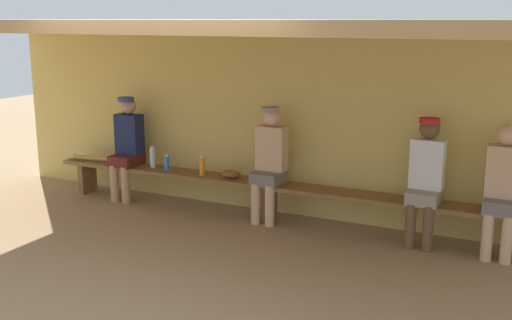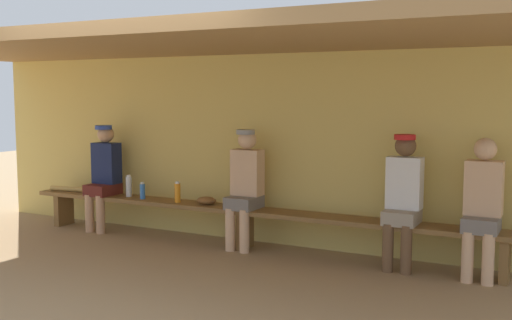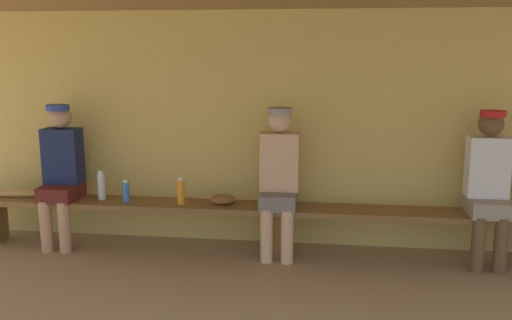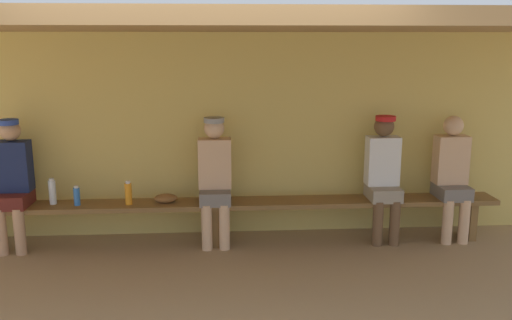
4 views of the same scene
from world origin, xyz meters
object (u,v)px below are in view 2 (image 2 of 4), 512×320
bench (245,214)px  water_bottle_blue (129,186)px  player_shirtless_tan (403,195)px  player_in_white (482,203)px  baseball_glove_tan (206,200)px  player_with_sunglasses (104,172)px  player_near_post (245,183)px  water_bottle_orange (177,192)px  baseball_bat (78,190)px  water_bottle_clear (142,191)px

bench → water_bottle_blue: (-1.67, 0.03, 0.20)m
player_shirtless_tan → bench: bearing=-179.9°
player_in_white → player_shirtless_tan: player_shirtless_tan is taller
baseball_glove_tan → player_in_white: bearing=177.3°
player_shirtless_tan → player_with_sunglasses: size_ratio=1.00×
player_near_post → water_bottle_orange: player_near_post is taller
player_near_post → player_shirtless_tan: (1.78, 0.00, 0.00)m
water_bottle_orange → baseball_bat: (-1.60, 0.04, -0.09)m
water_bottle_orange → water_bottle_clear: bearing=179.2°
player_near_post → water_bottle_clear: bearing=-178.6°
player_shirtless_tan → baseball_bat: size_ratio=1.58×
player_in_white → player_near_post: player_near_post is taller
player_shirtless_tan → player_with_sunglasses: 3.83m
player_with_sunglasses → baseball_glove_tan: bearing=0.1°
baseball_bat → player_shirtless_tan: bearing=-7.2°
player_in_white → player_shirtless_tan: (-0.75, 0.00, 0.02)m
player_in_white → water_bottle_clear: (-3.94, -0.03, -0.17)m
water_bottle_blue → water_bottle_orange: size_ratio=1.10×
bench → baseball_glove_tan: size_ratio=25.00×
bench → player_in_white: player_in_white is taller
baseball_bat → player_in_white: bearing=-7.2°
player_in_white → baseball_glove_tan: (-3.05, 0.00, -0.22)m
bench → baseball_bat: baseball_bat is taller
player_near_post → baseball_glove_tan: 0.57m
player_with_sunglasses → water_bottle_orange: player_with_sunglasses is taller
player_in_white → baseball_glove_tan: size_ratio=5.56×
water_bottle_blue → baseball_bat: water_bottle_blue is taller
player_shirtless_tan → water_bottle_clear: size_ratio=6.48×
water_bottle_clear → baseball_glove_tan: water_bottle_clear is taller
player_shirtless_tan → water_bottle_orange: size_ratio=5.42×
player_near_post → water_bottle_blue: size_ratio=4.92×
baseball_bat → player_near_post: bearing=-7.2°
player_in_white → water_bottle_orange: 3.42m
water_bottle_orange → baseball_bat: water_bottle_orange is taller
bench → baseball_bat: (-2.49, -0.00, 0.11)m
water_bottle_clear → bench: bearing=1.3°
player_in_white → baseball_glove_tan: 3.05m
bench → player_near_post: 0.36m
player_in_white → player_near_post: (-2.53, 0.00, 0.02)m
water_bottle_clear → water_bottle_orange: bearing=-0.8°
player_with_sunglasses → water_bottle_orange: bearing=-2.1°
bench → player_with_sunglasses: (-2.05, 0.00, 0.36)m
bench → player_with_sunglasses: bearing=179.9°
water_bottle_clear → baseball_bat: 1.08m
bench → player_in_white: size_ratio=4.49×
water_bottle_clear → baseball_glove_tan: bearing=2.4°
player_shirtless_tan → water_bottle_orange: player_shirtless_tan is taller
water_bottle_orange → player_in_white: bearing=0.7°
bench → player_shirtless_tan: size_ratio=4.46×
water_bottle_blue → baseball_bat: (-0.81, -0.03, -0.10)m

